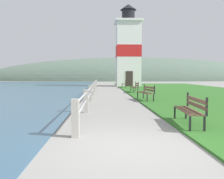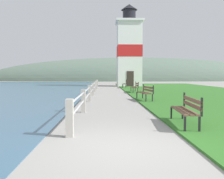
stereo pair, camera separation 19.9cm
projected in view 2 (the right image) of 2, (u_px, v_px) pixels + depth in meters
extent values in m
plane|color=gray|center=(127.00, 149.00, 5.14)|extent=(160.00, 160.00, 0.00)
cube|color=#2D6623|center=(202.00, 93.00, 20.09)|extent=(12.00, 44.25, 0.06)
cube|color=#A8A399|center=(70.00, 118.00, 6.07)|extent=(0.18, 0.18, 0.94)
cube|color=#A8A399|center=(83.00, 101.00, 10.07)|extent=(0.18, 0.18, 0.94)
cube|color=#A8A399|center=(89.00, 93.00, 14.08)|extent=(0.18, 0.18, 0.94)
cube|color=#A8A399|center=(93.00, 89.00, 18.08)|extent=(0.18, 0.18, 0.94)
cube|color=#A8A399|center=(95.00, 87.00, 22.08)|extent=(0.18, 0.18, 0.94)
cube|color=#A8A399|center=(96.00, 85.00, 26.09)|extent=(0.18, 0.18, 0.94)
cube|color=#A8A399|center=(97.00, 84.00, 30.09)|extent=(0.18, 0.18, 0.94)
cylinder|color=#B2B2B7|center=(93.00, 85.00, 18.06)|extent=(0.06, 24.07, 0.06)
cylinder|color=#B2B2B7|center=(93.00, 89.00, 18.08)|extent=(0.06, 24.07, 0.06)
cube|color=brown|center=(179.00, 110.00, 7.36)|extent=(0.26, 1.90, 0.04)
cube|color=brown|center=(184.00, 110.00, 7.35)|extent=(0.26, 1.90, 0.04)
cube|color=brown|center=(189.00, 111.00, 7.35)|extent=(0.26, 1.90, 0.04)
cube|color=brown|center=(192.00, 100.00, 7.32)|extent=(0.20, 1.90, 0.11)
cube|color=brown|center=(192.00, 105.00, 7.33)|extent=(0.20, 1.90, 0.11)
cube|color=black|center=(185.00, 125.00, 6.46)|extent=(0.05, 0.05, 0.45)
cube|color=black|center=(171.00, 114.00, 8.30)|extent=(0.05, 0.05, 0.45)
cube|color=black|center=(199.00, 125.00, 6.44)|extent=(0.05, 0.05, 0.45)
cube|color=black|center=(183.00, 114.00, 8.28)|extent=(0.05, 0.05, 0.45)
cube|color=black|center=(202.00, 107.00, 6.41)|extent=(0.05, 0.05, 0.49)
cube|color=black|center=(184.00, 100.00, 8.25)|extent=(0.05, 0.05, 0.49)
cube|color=brown|center=(142.00, 93.00, 14.56)|extent=(0.38, 1.92, 0.04)
cube|color=brown|center=(144.00, 93.00, 14.59)|extent=(0.38, 1.92, 0.04)
cube|color=brown|center=(147.00, 93.00, 14.61)|extent=(0.38, 1.92, 0.04)
cube|color=brown|center=(148.00, 87.00, 14.61)|extent=(0.32, 1.91, 0.11)
cube|color=brown|center=(148.00, 90.00, 14.62)|extent=(0.32, 1.91, 0.11)
cube|color=black|center=(146.00, 99.00, 13.65)|extent=(0.06, 0.06, 0.45)
cube|color=black|center=(137.00, 96.00, 15.49)|extent=(0.06, 0.06, 0.45)
cube|color=black|center=(152.00, 98.00, 13.71)|extent=(0.06, 0.06, 0.45)
cube|color=black|center=(143.00, 96.00, 15.55)|extent=(0.06, 0.06, 0.45)
cube|color=black|center=(153.00, 90.00, 13.69)|extent=(0.06, 0.06, 0.49)
cube|color=black|center=(143.00, 88.00, 15.53)|extent=(0.06, 0.06, 0.49)
cube|color=brown|center=(132.00, 87.00, 21.04)|extent=(0.14, 1.88, 0.04)
cube|color=brown|center=(134.00, 87.00, 21.04)|extent=(0.14, 1.88, 0.04)
cube|color=brown|center=(136.00, 87.00, 21.04)|extent=(0.14, 1.88, 0.04)
cube|color=brown|center=(137.00, 84.00, 21.03)|extent=(0.08, 1.88, 0.11)
cube|color=brown|center=(137.00, 85.00, 21.04)|extent=(0.08, 1.88, 0.11)
cube|color=black|center=(133.00, 91.00, 20.14)|extent=(0.05, 0.05, 0.45)
cube|color=black|center=(131.00, 90.00, 21.97)|extent=(0.05, 0.05, 0.45)
cube|color=black|center=(138.00, 91.00, 20.15)|extent=(0.05, 0.05, 0.45)
cube|color=black|center=(135.00, 90.00, 21.97)|extent=(0.05, 0.05, 0.45)
cube|color=black|center=(138.00, 85.00, 20.12)|extent=(0.05, 0.05, 0.49)
cube|color=black|center=(136.00, 84.00, 21.95)|extent=(0.05, 0.05, 0.49)
cube|color=brown|center=(123.00, 84.00, 29.03)|extent=(0.31, 1.96, 0.04)
cube|color=brown|center=(124.00, 84.00, 29.02)|extent=(0.31, 1.96, 0.04)
cube|color=brown|center=(126.00, 84.00, 29.01)|extent=(0.31, 1.96, 0.04)
cube|color=brown|center=(126.00, 81.00, 28.99)|extent=(0.25, 1.96, 0.11)
cube|color=brown|center=(126.00, 83.00, 28.99)|extent=(0.25, 1.96, 0.11)
cube|color=black|center=(123.00, 86.00, 28.09)|extent=(0.05, 0.05, 0.45)
cube|color=black|center=(123.00, 86.00, 30.00)|extent=(0.05, 0.05, 0.45)
cube|color=black|center=(126.00, 86.00, 28.07)|extent=(0.05, 0.05, 0.45)
cube|color=black|center=(126.00, 86.00, 29.97)|extent=(0.05, 0.05, 0.45)
cube|color=black|center=(126.00, 82.00, 28.04)|extent=(0.05, 0.05, 0.49)
cube|color=black|center=(126.00, 82.00, 29.94)|extent=(0.05, 0.05, 0.49)
cube|color=white|center=(129.00, 55.00, 33.18)|extent=(3.12, 3.12, 8.39)
cube|color=red|center=(129.00, 52.00, 33.16)|extent=(3.16, 3.16, 1.51)
cube|color=white|center=(129.00, 22.00, 32.93)|extent=(3.59, 3.59, 0.25)
cylinder|color=black|center=(129.00, 15.00, 32.88)|extent=(1.72, 1.72, 1.41)
cone|color=black|center=(129.00, 7.00, 32.81)|extent=(2.14, 2.14, 0.78)
cube|color=#332823|center=(130.00, 79.00, 31.79)|extent=(0.90, 0.06, 2.00)
ellipsoid|color=#566B5B|center=(137.00, 81.00, 64.76)|extent=(80.00, 16.00, 12.00)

